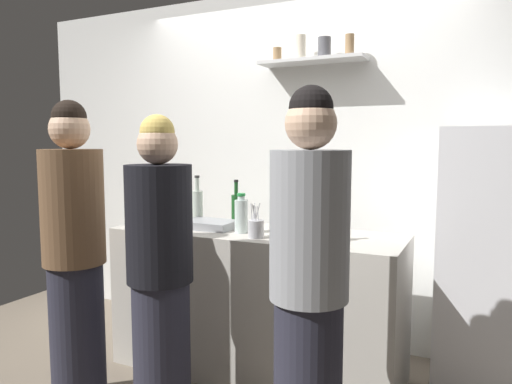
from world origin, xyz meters
The scene contains 13 objects.
back_wall_assembly centered at (0.00, 1.25, 1.30)m, with size 4.80×0.32×2.60m.
refrigerator centered at (1.35, 0.85, 0.78)m, with size 0.62×0.62×1.56m.
counter centered at (-0.01, 0.54, 0.46)m, with size 1.84×0.63×0.92m, color #B7B2A8.
baking_pan centered at (-0.34, 0.50, 0.94)m, with size 0.34×0.24×0.05m, color gray.
utensil_holder centered at (0.07, 0.35, 0.97)m, with size 0.09×0.09×0.21m.
wine_bottle_green_glass centered at (-0.27, 0.75, 1.03)m, with size 0.07×0.07×0.30m.
wine_bottle_amber_glass centered at (0.40, 0.38, 1.05)m, with size 0.07×0.07×0.33m.
wine_bottle_pale_glass centered at (-0.52, 0.65, 1.04)m, with size 0.07×0.07×0.33m.
wine_bottle_dark_glass centered at (-0.70, 0.42, 1.04)m, with size 0.07×0.07×0.32m.
water_bottle_plastic centered at (-0.07, 0.45, 1.03)m, with size 0.08×0.08×0.25m.
person_grey_hoodie centered at (0.61, -0.24, 0.85)m, with size 0.34×0.34×1.71m.
person_blonde centered at (-0.22, -0.18, 0.79)m, with size 0.34×0.34×1.61m.
person_brown_jacket centered at (-0.77, -0.23, 0.85)m, with size 0.34×0.34×1.70m.
Camera 1 is at (1.26, -2.12, 1.47)m, focal length 33.26 mm.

